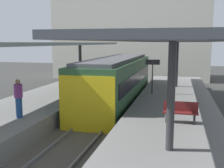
% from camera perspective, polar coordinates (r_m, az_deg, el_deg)
% --- Properties ---
extents(ground_plane, '(80.00, 80.00, 0.00)m').
position_cam_1_polar(ground_plane, '(14.34, -3.00, -8.69)').
color(ground_plane, '#383835').
extents(platform_left, '(4.40, 28.00, 1.00)m').
position_cam_1_polar(platform_left, '(15.71, -16.47, -5.61)').
color(platform_left, gray).
rests_on(platform_left, ground_plane).
extents(platform_right, '(4.40, 28.00, 1.00)m').
position_cam_1_polar(platform_right, '(13.63, 12.60, -7.63)').
color(platform_right, gray).
rests_on(platform_right, ground_plane).
extents(track_ballast, '(3.20, 28.00, 0.20)m').
position_cam_1_polar(track_ballast, '(14.31, -3.01, -8.31)').
color(track_ballast, '#59544C').
rests_on(track_ballast, ground_plane).
extents(rail_near_side, '(0.08, 28.00, 0.14)m').
position_cam_1_polar(rail_near_side, '(14.48, -5.76, -7.43)').
color(rail_near_side, slate).
rests_on(rail_near_side, track_ballast).
extents(rail_far_side, '(0.08, 28.00, 0.14)m').
position_cam_1_polar(rail_far_side, '(14.08, -0.18, -7.86)').
color(rail_far_side, slate).
rests_on(rail_far_side, track_ballast).
extents(commuter_train, '(2.78, 12.53, 3.10)m').
position_cam_1_polar(commuter_train, '(18.27, 1.11, 0.64)').
color(commuter_train, '#2D5633').
rests_on(commuter_train, track_ballast).
extents(canopy_left, '(4.18, 21.00, 3.28)m').
position_cam_1_polar(canopy_left, '(16.47, -14.54, 7.98)').
color(canopy_left, '#333335').
rests_on(canopy_left, platform_left).
extents(canopy_right, '(4.18, 21.00, 3.48)m').
position_cam_1_polar(canopy_right, '(14.49, 13.25, 8.73)').
color(canopy_right, '#333335').
rests_on(canopy_right, platform_right).
extents(platform_bench, '(1.40, 0.41, 0.86)m').
position_cam_1_polar(platform_bench, '(11.62, 14.12, -5.59)').
color(platform_bench, black).
rests_on(platform_bench, platform_right).
extents(platform_sign, '(0.90, 0.08, 2.21)m').
position_cam_1_polar(platform_sign, '(17.53, 8.46, 3.16)').
color(platform_sign, '#262628').
rests_on(platform_sign, platform_right).
extents(passenger_mid_platform, '(0.36, 0.36, 1.70)m').
position_cam_1_polar(passenger_mid_platform, '(12.60, -18.93, -2.74)').
color(passenger_mid_platform, navy).
rests_on(passenger_mid_platform, platform_left).
extents(station_building_backdrop, '(18.00, 6.00, 11.00)m').
position_cam_1_polar(station_building_backdrop, '(33.63, 4.00, 10.71)').
color(station_building_backdrop, beige).
rests_on(station_building_backdrop, ground_plane).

